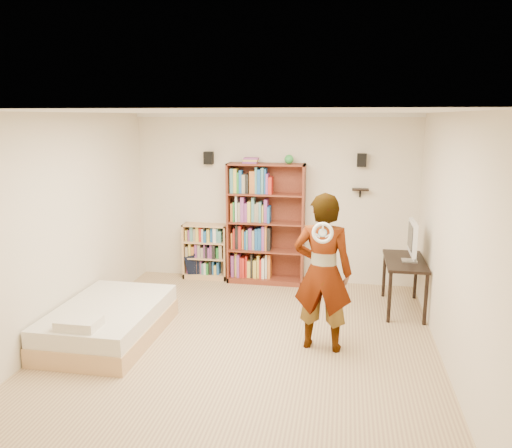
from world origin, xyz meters
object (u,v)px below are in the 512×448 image
(tall_bookshelf, at_px, (266,224))
(computer_desk, at_px, (403,285))
(low_bookshelf, at_px, (206,251))
(daybed, at_px, (109,318))
(person, at_px, (323,272))

(tall_bookshelf, bearing_deg, computer_desk, -21.85)
(low_bookshelf, relative_size, computer_desk, 0.87)
(daybed, bearing_deg, person, 4.25)
(daybed, bearing_deg, low_bookshelf, 77.70)
(tall_bookshelf, xyz_separation_m, computer_desk, (2.07, -0.83, -0.61))
(low_bookshelf, xyz_separation_m, person, (2.02, -2.25, 0.46))
(low_bookshelf, height_order, computer_desk, low_bookshelf)
(low_bookshelf, bearing_deg, daybed, -102.30)
(low_bookshelf, relative_size, person, 0.50)
(tall_bookshelf, distance_m, daybed, 2.94)
(low_bookshelf, xyz_separation_m, computer_desk, (3.09, -0.87, -0.10))
(person, bearing_deg, daybed, 9.76)
(daybed, height_order, person, person)
(computer_desk, height_order, person, person)
(low_bookshelf, distance_m, computer_desk, 3.21)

